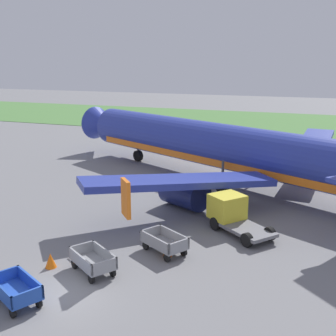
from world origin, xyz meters
The scene contains 9 objects.
ground_plane centered at (0.00, 0.00, 0.00)m, with size 220.00×220.00×0.00m, color slate.
grass_strip centered at (0.00, 57.48, 0.03)m, with size 220.00×28.00×0.06m, color #518442.
airplane centered at (2.72, 19.83, 3.05)m, with size 35.22×29.03×11.34m.
baggage_cart_third_in_row centered at (-1.46, -1.19, 0.60)m, with size 3.49×2.40×1.07m.
baggage_cart_fourth_in_row centered at (0.20, 2.38, 0.60)m, with size 3.38×2.56×1.07m.
baggage_cart_far_end centered at (2.68, 5.66, 0.60)m, with size 3.43×2.48×1.07m.
service_truck_beside_carts centered at (5.38, 10.13, 1.10)m, with size 4.61×4.20×2.10m.
traffic_cone_near_plane centered at (3.00, 5.32, 0.34)m, with size 0.51×0.51×0.67m, color orange.
traffic_cone_mid_apron centered at (-2.03, 2.07, 0.37)m, with size 0.57×0.57×0.75m, color orange.
Camera 1 is at (10.45, -14.40, 10.14)m, focal length 46.21 mm.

